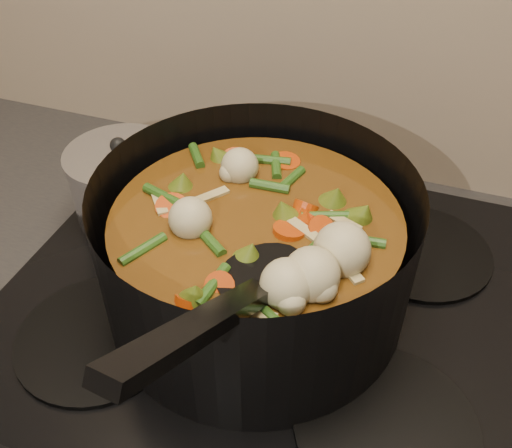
% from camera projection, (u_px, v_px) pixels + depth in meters
% --- Properties ---
extents(stovetop, '(0.62, 0.54, 0.03)m').
position_uv_depth(stovetop, '(271.00, 297.00, 0.69)').
color(stovetop, black).
rests_on(stovetop, counter).
extents(stockpot, '(0.43, 0.51, 0.25)m').
position_uv_depth(stockpot, '(256.00, 253.00, 0.62)').
color(stockpot, black).
rests_on(stockpot, stovetop).
extents(saucepan, '(0.15, 0.15, 0.12)m').
position_uv_depth(saucepan, '(125.00, 183.00, 0.77)').
color(saucepan, silver).
rests_on(saucepan, stovetop).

